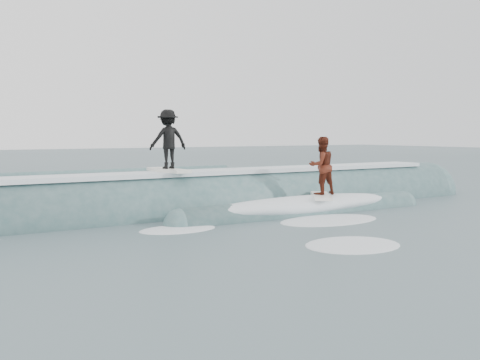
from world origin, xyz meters
TOP-DOWN VIEW (x-y plane):
  - ground at (0.00, 0.00)m, footprint 160.00×160.00m
  - breaking_wave at (0.17, 3.44)m, footprint 22.93×4.10m
  - surfer_black at (-2.10, 3.65)m, footprint 1.24×2.05m
  - surfer_red at (2.43, 1.45)m, footprint 1.58×1.96m
  - whitewater at (-0.14, -0.68)m, footprint 15.53×6.98m
  - far_swells at (0.06, 17.65)m, footprint 40.17×8.65m

SIDE VIEW (x-z plane):
  - ground at x=0.00m, z-range 0.00..0.00m
  - whitewater at x=-0.14m, z-range -0.05..0.05m
  - far_swells at x=0.06m, z-range -0.40..0.40m
  - breaking_wave at x=0.17m, z-range -1.29..1.35m
  - surfer_red at x=2.43m, z-range 0.47..2.49m
  - surfer_black at x=-2.10m, z-range 1.38..3.37m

